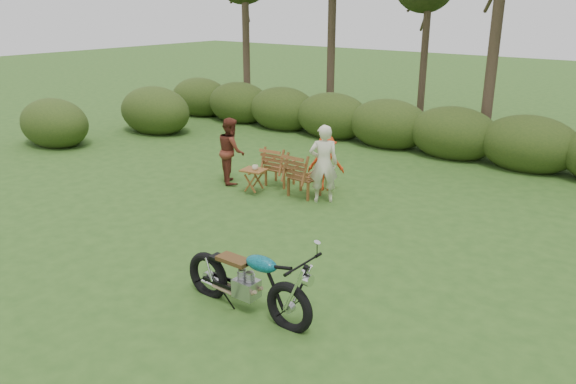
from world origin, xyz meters
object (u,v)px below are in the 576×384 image
Objects in this scene: side_table at (254,181)px; child at (325,189)px; lawn_chair_left at (280,185)px; lawn_chair_right at (304,196)px; adult_b at (232,182)px; adult_a at (323,201)px; cup at (255,167)px; motorcycle at (247,310)px.

side_table is 1.67m from child.
child is at bearing -165.86° from lawn_chair_left.
lawn_chair_left is (-0.91, 0.28, 0.00)m from lawn_chair_right.
child is at bearing -117.53° from adult_b.
adult_b is at bearing 162.69° from side_table.
side_table is 0.36× the size of adult_b.
adult_a is (0.53, -0.04, 0.00)m from lawn_chair_right.
cup is (0.05, -0.00, 0.33)m from side_table.
cup is 0.11× the size of child.
cup is at bearing 129.09° from motorcycle.
lawn_chair_right is 1.26m from cup.
cup is 0.08× the size of adult_a.
motorcycle is 15.38× the size of cup.
motorcycle is 4.70m from adult_a.
child reaches higher than lawn_chair_left.
lawn_chair_left is 1.03m from cup.
child reaches higher than side_table.
side_table is (-3.24, 3.88, 0.28)m from motorcycle.
lawn_chair_left is 1.10m from child.
motorcycle is 2.25× the size of lawn_chair_left.
adult_a reaches higher than child.
adult_b is at bearing 8.02° from lawn_chair_right.
adult_b is (-4.19, 4.17, 0.00)m from motorcycle.
motorcycle is at bearing -50.13° from side_table.
adult_a is at bearing -136.18° from adult_b.
side_table is (-1.00, -0.55, 0.28)m from lawn_chair_right.
child is at bearing 47.90° from cup.
motorcycle is 1.65× the size of child.
motorcycle is at bearing 117.61° from lawn_chair_right.
lawn_chair_right is at bearing -42.17° from adult_a.
adult_a is at bearing 161.83° from lawn_chair_left.
child is (1.04, 0.37, 0.00)m from lawn_chair_left.
motorcycle is 2.11× the size of lawn_chair_right.
child is (1.13, 1.19, -0.28)m from side_table.
lawn_chair_left is at bearing -49.89° from adult_a.
lawn_chair_left is 0.55× the size of adult_a.
child reaches higher than motorcycle.
lawn_chair_left is at bearing 83.84° from side_table.
side_table is 0.33× the size of adult_a.
adult_b is (-1.04, -0.52, 0.00)m from lawn_chair_left.
lawn_chair_right is at bearing 157.53° from lawn_chair_left.
lawn_chair_right is 1.17m from side_table.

